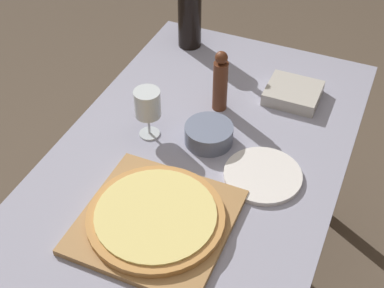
% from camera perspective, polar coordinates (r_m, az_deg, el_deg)
% --- Properties ---
extents(dining_table, '(0.83, 1.59, 0.77)m').
position_cam_1_polar(dining_table, '(1.56, -1.14, -6.62)').
color(dining_table, '#9393A8').
rests_on(dining_table, ground_plane).
extents(cutting_board, '(0.38, 0.38, 0.02)m').
position_cam_1_polar(cutting_board, '(1.39, -3.69, -8.29)').
color(cutting_board, '#A87A47').
rests_on(cutting_board, dining_table).
extents(pizza, '(0.36, 0.36, 0.02)m').
position_cam_1_polar(pizza, '(1.38, -3.72, -7.75)').
color(pizza, '#C68947').
rests_on(pizza, cutting_board).
extents(wine_bottle, '(0.09, 0.09, 0.36)m').
position_cam_1_polar(wine_bottle, '(1.98, -0.26, 14.15)').
color(wine_bottle, black).
rests_on(wine_bottle, dining_table).
extents(pepper_mill, '(0.05, 0.05, 0.21)m').
position_cam_1_polar(pepper_mill, '(1.68, 3.04, 6.61)').
color(pepper_mill, '#5B2D19').
rests_on(pepper_mill, dining_table).
extents(wine_glass, '(0.08, 0.08, 0.16)m').
position_cam_1_polar(wine_glass, '(1.57, -4.77, 4.20)').
color(wine_glass, silver).
rests_on(wine_glass, dining_table).
extents(small_bowl, '(0.15, 0.15, 0.06)m').
position_cam_1_polar(small_bowl, '(1.60, 1.81, 1.06)').
color(small_bowl, slate).
rests_on(small_bowl, dining_table).
extents(dinner_plate, '(0.22, 0.22, 0.01)m').
position_cam_1_polar(dinner_plate, '(1.52, 7.56, -3.32)').
color(dinner_plate, white).
rests_on(dinner_plate, dining_table).
extents(food_container, '(0.17, 0.16, 0.04)m').
position_cam_1_polar(food_container, '(1.80, 10.73, 5.36)').
color(food_container, '#BCB7AD').
rests_on(food_container, dining_table).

